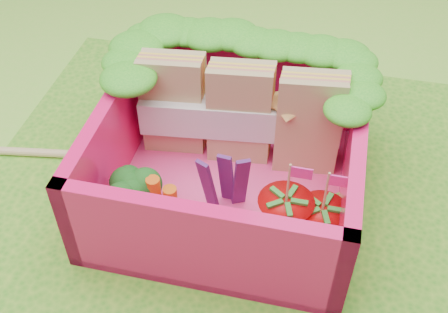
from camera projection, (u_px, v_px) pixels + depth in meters
name	position (u px, v px, depth m)	size (l,w,h in m)	color
ground	(217.00, 197.00, 3.08)	(14.00, 14.00, 0.00)	#83D63C
placemat	(217.00, 195.00, 3.07)	(2.60, 2.60, 0.03)	#449D23
bento_floor	(230.00, 187.00, 3.05)	(1.30, 1.30, 0.05)	#FF418D
bento_box	(230.00, 154.00, 2.88)	(1.30, 1.30, 0.55)	#FF1565
lettuce_ruffle	(250.00, 49.00, 2.98)	(1.43, 0.76, 0.11)	green
sandwich_stack	(241.00, 114.00, 3.00)	(1.09, 0.30, 0.60)	tan
broccoli	(131.00, 191.00, 2.75)	(0.33, 0.33, 0.26)	#699648
carrot_sticks	(162.00, 202.00, 2.77)	(0.15, 0.07, 0.28)	#DA5712
purple_wedges	(225.00, 182.00, 2.79)	(0.23, 0.11, 0.38)	#551C63
strawberry_left	(284.00, 219.00, 2.68)	(0.27, 0.27, 0.51)	red
strawberry_right	(320.00, 225.00, 2.67)	(0.24, 0.24, 0.48)	red
snap_peas	(294.00, 229.00, 2.78)	(0.67, 0.55, 0.05)	#65B338
chopsticks	(46.00, 153.00, 3.25)	(2.26, 0.40, 0.04)	tan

